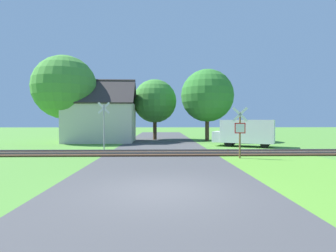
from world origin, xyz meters
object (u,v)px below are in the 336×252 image
object	(u,v)px
crossing_sign_far	(104,122)
tree_right	(207,96)
house	(101,121)
mail_truck	(245,132)
tree_left	(65,87)
tree_center	(155,101)
stop_sign_near	(240,129)

from	to	relation	value
crossing_sign_far	tree_right	bearing A→B (deg)	33.80
house	crossing_sign_far	bearing A→B (deg)	-77.28
crossing_sign_far	mail_truck	distance (m)	11.52
mail_truck	tree_left	bearing A→B (deg)	100.53
tree_right	tree_center	distance (m)	6.05
house	tree_left	size ratio (longest dim) A/B	0.83
stop_sign_near	crossing_sign_far	bearing A→B (deg)	-15.74
tree_center	mail_truck	size ratio (longest dim) A/B	1.33
stop_sign_near	house	size ratio (longest dim) A/B	0.41
crossing_sign_far	house	world-z (taller)	house
crossing_sign_far	tree_center	xyz separation A→B (m)	(3.45, 10.99, 2.39)
house	tree_center	bearing A→B (deg)	26.84
tree_right	stop_sign_near	bearing A→B (deg)	-92.00
tree_right	mail_truck	distance (m)	7.75
house	tree_left	xyz separation A→B (m)	(-3.45, -0.71, 3.34)
tree_left	mail_truck	size ratio (longest dim) A/B	1.66
stop_sign_near	house	world-z (taller)	house
stop_sign_near	mail_truck	distance (m)	7.29
stop_sign_near	tree_left	distance (m)	18.74
crossing_sign_far	tree_left	world-z (taller)	tree_left
tree_right	mail_truck	xyz separation A→B (m)	(2.06, -6.53, -3.65)
tree_center	tree_left	size ratio (longest dim) A/B	0.80
tree_left	mail_truck	world-z (taller)	tree_left
tree_center	mail_truck	xyz separation A→B (m)	(7.77, -8.48, -3.19)
tree_left	crossing_sign_far	bearing A→B (deg)	-53.32
tree_center	stop_sign_near	bearing A→B (deg)	-71.09
tree_center	mail_truck	bearing A→B (deg)	-47.50
house	mail_truck	distance (m)	14.38
tree_center	mail_truck	world-z (taller)	tree_center
crossing_sign_far	mail_truck	size ratio (longest dim) A/B	0.68
house	tree_right	distance (m)	11.55
stop_sign_near	tree_center	bearing A→B (deg)	-60.45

